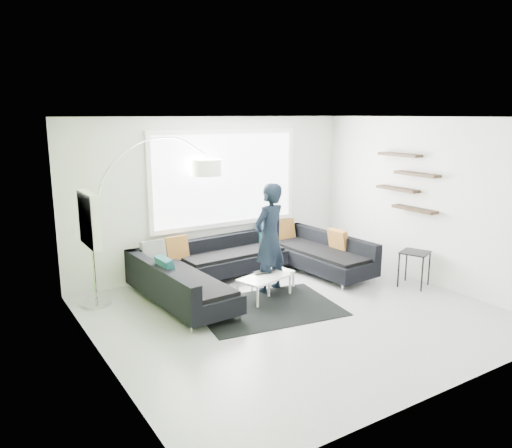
% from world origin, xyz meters
% --- Properties ---
extents(ground, '(5.50, 5.50, 0.00)m').
position_xyz_m(ground, '(0.00, 0.00, 0.00)').
color(ground, gray).
rests_on(ground, ground).
extents(room_shell, '(5.54, 5.04, 2.82)m').
position_xyz_m(room_shell, '(0.04, 0.21, 1.81)').
color(room_shell, silver).
rests_on(room_shell, ground).
extents(sectional_sofa, '(3.80, 2.49, 0.79)m').
position_xyz_m(sectional_sofa, '(0.14, 1.33, 0.35)').
color(sectional_sofa, black).
rests_on(sectional_sofa, ground).
extents(rug, '(2.25, 1.78, 0.01)m').
position_xyz_m(rug, '(-0.24, 0.39, 0.01)').
color(rug, black).
rests_on(rug, ground).
extents(coffee_table, '(1.18, 0.88, 0.35)m').
position_xyz_m(coffee_table, '(0.13, 0.91, 0.17)').
color(coffee_table, silver).
rests_on(coffee_table, ground).
extents(arc_lamp, '(2.34, 0.73, 2.50)m').
position_xyz_m(arc_lamp, '(-2.37, 1.91, 1.25)').
color(arc_lamp, silver).
rests_on(arc_lamp, ground).
extents(side_table, '(0.57, 0.57, 0.60)m').
position_xyz_m(side_table, '(2.39, -0.09, 0.30)').
color(side_table, black).
rests_on(side_table, ground).
extents(person, '(0.88, 0.77, 1.78)m').
position_xyz_m(person, '(0.21, 1.03, 0.89)').
color(person, black).
rests_on(person, ground).
extents(laptop, '(0.37, 0.24, 0.03)m').
position_xyz_m(laptop, '(0.07, 0.91, 0.36)').
color(laptop, black).
rests_on(laptop, coffee_table).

